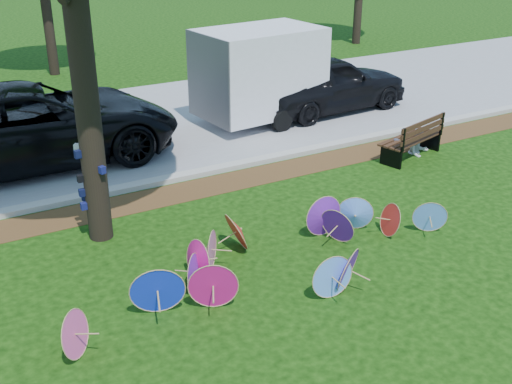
{
  "coord_description": "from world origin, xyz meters",
  "views": [
    {
      "loc": [
        -4.76,
        -7.41,
        5.78
      ],
      "look_at": [
        0.5,
        2.0,
        0.9
      ],
      "focal_mm": 45.0,
      "sensor_mm": 36.0,
      "label": 1
    }
  ],
  "objects_px": {
    "parasol_pile": "(271,253)",
    "park_bench": "(410,138)",
    "cargo_trailer": "(260,71)",
    "dark_pickup": "(328,83)",
    "person_left": "(398,139)",
    "black_van": "(32,125)",
    "person_right": "(420,130)"
  },
  "relations": [
    {
      "from": "person_right",
      "to": "person_left",
      "type": "bearing_deg",
      "value": -176.85
    },
    {
      "from": "parasol_pile",
      "to": "park_bench",
      "type": "height_order",
      "value": "park_bench"
    },
    {
      "from": "parasol_pile",
      "to": "person_left",
      "type": "relative_size",
      "value": 7.58
    },
    {
      "from": "cargo_trailer",
      "to": "park_bench",
      "type": "relative_size",
      "value": 1.74
    },
    {
      "from": "black_van",
      "to": "parasol_pile",
      "type": "bearing_deg",
      "value": -161.37
    },
    {
      "from": "park_bench",
      "to": "cargo_trailer",
      "type": "bearing_deg",
      "value": 97.81
    },
    {
      "from": "dark_pickup",
      "to": "person_right",
      "type": "xyz_separation_m",
      "value": [
        -0.09,
        -4.12,
        -0.22
      ]
    },
    {
      "from": "dark_pickup",
      "to": "black_van",
      "type": "bearing_deg",
      "value": 87.22
    },
    {
      "from": "black_van",
      "to": "dark_pickup",
      "type": "height_order",
      "value": "black_van"
    },
    {
      "from": "park_bench",
      "to": "person_left",
      "type": "height_order",
      "value": "park_bench"
    },
    {
      "from": "cargo_trailer",
      "to": "person_right",
      "type": "relative_size",
      "value": 2.65
    },
    {
      "from": "person_left",
      "to": "person_right",
      "type": "height_order",
      "value": "person_right"
    },
    {
      "from": "person_left",
      "to": "dark_pickup",
      "type": "bearing_deg",
      "value": 63.52
    },
    {
      "from": "parasol_pile",
      "to": "cargo_trailer",
      "type": "xyz_separation_m",
      "value": [
        3.91,
        7.31,
        1.1
      ]
    },
    {
      "from": "dark_pickup",
      "to": "person_right",
      "type": "relative_size",
      "value": 3.98
    },
    {
      "from": "dark_pickup",
      "to": "person_left",
      "type": "xyz_separation_m",
      "value": [
        -0.79,
        -4.12,
        -0.36
      ]
    },
    {
      "from": "park_bench",
      "to": "person_right",
      "type": "height_order",
      "value": "person_right"
    },
    {
      "from": "cargo_trailer",
      "to": "person_left",
      "type": "height_order",
      "value": "cargo_trailer"
    },
    {
      "from": "black_van",
      "to": "cargo_trailer",
      "type": "relative_size",
      "value": 2.07
    },
    {
      "from": "dark_pickup",
      "to": "park_bench",
      "type": "height_order",
      "value": "dark_pickup"
    },
    {
      "from": "parasol_pile",
      "to": "cargo_trailer",
      "type": "bearing_deg",
      "value": 61.82
    },
    {
      "from": "black_van",
      "to": "dark_pickup",
      "type": "bearing_deg",
      "value": -89.34
    },
    {
      "from": "black_van",
      "to": "person_right",
      "type": "distance_m",
      "value": 9.42
    },
    {
      "from": "parasol_pile",
      "to": "black_van",
      "type": "relative_size",
      "value": 1.09
    },
    {
      "from": "cargo_trailer",
      "to": "person_left",
      "type": "relative_size",
      "value": 3.36
    },
    {
      "from": "black_van",
      "to": "cargo_trailer",
      "type": "height_order",
      "value": "cargo_trailer"
    },
    {
      "from": "cargo_trailer",
      "to": "dark_pickup",
      "type": "bearing_deg",
      "value": -8.32
    },
    {
      "from": "cargo_trailer",
      "to": "person_right",
      "type": "height_order",
      "value": "cargo_trailer"
    },
    {
      "from": "person_left",
      "to": "person_right",
      "type": "distance_m",
      "value": 0.71
    },
    {
      "from": "dark_pickup",
      "to": "cargo_trailer",
      "type": "height_order",
      "value": "cargo_trailer"
    },
    {
      "from": "parasol_pile",
      "to": "person_left",
      "type": "bearing_deg",
      "value": 29.76
    },
    {
      "from": "black_van",
      "to": "dark_pickup",
      "type": "relative_size",
      "value": 1.38
    }
  ]
}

